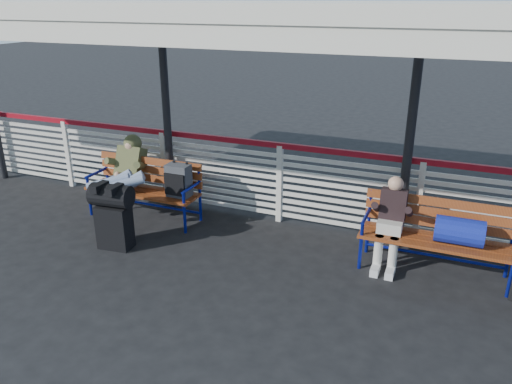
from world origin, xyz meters
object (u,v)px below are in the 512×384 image
at_px(traveler_man, 122,178).
at_px(bench_left, 157,182).
at_px(bench_right, 447,231).
at_px(companion_person, 390,222).
at_px(luggage_stack, 113,214).

bearing_deg(traveler_man, bench_left, 42.69).
xyz_separation_m(bench_right, traveler_man, (-4.51, -0.27, 0.15)).
bearing_deg(bench_right, traveler_man, -176.54).
relative_size(bench_left, companion_person, 1.57).
height_order(traveler_man, companion_person, traveler_man).
bearing_deg(bench_right, companion_person, -178.99).
height_order(bench_right, companion_person, companion_person).
height_order(luggage_stack, bench_right, bench_right).
distance_m(luggage_stack, bench_left, 1.03).
relative_size(luggage_stack, traveler_man, 0.56).
xyz_separation_m(luggage_stack, bench_right, (4.16, 0.96, 0.09)).
distance_m(bench_right, traveler_man, 4.52).
height_order(bench_left, traveler_man, traveler_man).
xyz_separation_m(luggage_stack, traveler_man, (-0.35, 0.69, 0.24)).
bearing_deg(bench_left, bench_right, -0.96).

